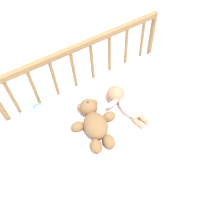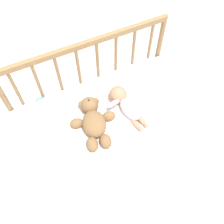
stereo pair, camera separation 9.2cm
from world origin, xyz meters
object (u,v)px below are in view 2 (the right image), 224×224
Objects in this scene: baby_bottle at (43,106)px; teddy_bear at (93,121)px; baby at (125,103)px; small_pillow at (54,166)px.

teddy_bear is at bearing -46.48° from baby_bottle.
baby is (0.24, 0.03, 0.00)m from teddy_bear.
teddy_bear is at bearing -173.06° from baby.
baby_bottle is at bearing 133.52° from teddy_bear.
teddy_bear reaches higher than small_pillow.
teddy_bear is 1.75× the size of small_pillow.
small_pillow is at bearing -153.09° from teddy_bear.
teddy_bear is 0.36m from small_pillow.
baby is 0.54m from baby_bottle.
baby is 0.59m from small_pillow.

